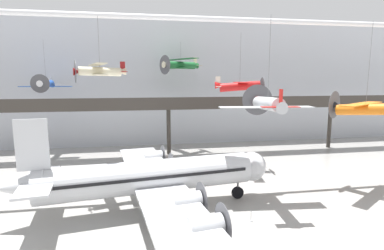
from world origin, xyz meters
The scene contains 13 objects.
ground_plane centered at (0.00, 0.00, 0.00)m, with size 260.00×260.00×0.00m, color #9E9B96.
hangar_back_wall centered at (0.00, 38.96, 12.29)m, with size 140.00×3.00×24.57m.
mezzanine_walkway centered at (0.00, 28.75, 8.27)m, with size 110.00×3.20×9.93m.
ceiling_truss_beam centered at (0.00, 13.38, 19.47)m, with size 120.00×0.60×0.60m.
airliner_silver_main centered at (-3.99, 7.74, 3.41)m, with size 26.04×29.85×9.55m.
suspended_plane_silver_racer centered at (8.07, 7.84, 10.38)m, with size 9.74×7.94×10.20m.
suspended_plane_cream_biplane centered at (-8.69, 12.10, 13.67)m, with size 5.48×6.54×6.75m.
suspended_plane_green_biplane centered at (2.44, 32.02, 15.25)m, with size 7.65×8.55×5.59m.
suspended_plane_blue_trainer centered at (-19.82, 32.26, 11.93)m, with size 8.04×6.56×8.38m.
suspended_plane_red_highwing centered at (9.18, 19.98, 11.88)m, with size 7.05×8.57×9.03m.
suspended_plane_orange_highwing centered at (19.97, 8.72, 9.58)m, with size 8.45×7.70×10.77m.
stanchion_barrier centered at (5.12, 3.88, 0.33)m, with size 0.36×0.36×1.08m.
info_sign_pedestal centered at (2.16, 4.40, 0.46)m, with size 0.37×0.72×1.24m.
Camera 1 is at (-4.51, -20.56, 12.91)m, focal length 28.00 mm.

